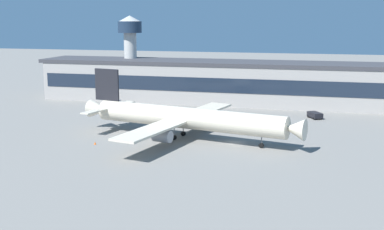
{
  "coord_description": "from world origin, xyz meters",
  "views": [
    {
      "loc": [
        18.5,
        -110.02,
        28.1
      ],
      "look_at": [
        -11.42,
        4.78,
        5.0
      ],
      "focal_mm": 46.81,
      "sensor_mm": 36.0,
      "label": 1
    }
  ],
  "objects_px": {
    "airliner": "(184,118)",
    "baggage_tug": "(115,102)",
    "traffic_cone_0": "(95,143)",
    "control_tower": "(130,46)",
    "pushback_tractor": "(315,115)"
  },
  "relations": [
    {
      "from": "pushback_tractor",
      "to": "control_tower",
      "type": "bearing_deg",
      "value": 159.73
    },
    {
      "from": "airliner",
      "to": "traffic_cone_0",
      "type": "height_order",
      "value": "airliner"
    },
    {
      "from": "airliner",
      "to": "control_tower",
      "type": "relative_size",
      "value": 1.94
    },
    {
      "from": "airliner",
      "to": "baggage_tug",
      "type": "xyz_separation_m",
      "value": [
        -34.2,
        38.56,
        -3.91
      ]
    },
    {
      "from": "traffic_cone_0",
      "to": "control_tower",
      "type": "bearing_deg",
      "value": 104.66
    },
    {
      "from": "control_tower",
      "to": "baggage_tug",
      "type": "distance_m",
      "value": 24.89
    },
    {
      "from": "airliner",
      "to": "baggage_tug",
      "type": "relative_size",
      "value": 14.1
    },
    {
      "from": "traffic_cone_0",
      "to": "baggage_tug",
      "type": "bearing_deg",
      "value": 108.27
    },
    {
      "from": "control_tower",
      "to": "traffic_cone_0",
      "type": "height_order",
      "value": "control_tower"
    },
    {
      "from": "airliner",
      "to": "pushback_tractor",
      "type": "distance_m",
      "value": 44.11
    },
    {
      "from": "control_tower",
      "to": "traffic_cone_0",
      "type": "bearing_deg",
      "value": -75.34
    },
    {
      "from": "traffic_cone_0",
      "to": "airliner",
      "type": "bearing_deg",
      "value": 30.43
    },
    {
      "from": "airliner",
      "to": "baggage_tug",
      "type": "distance_m",
      "value": 51.69
    },
    {
      "from": "control_tower",
      "to": "baggage_tug",
      "type": "xyz_separation_m",
      "value": [
        1.36,
        -18.05,
        -17.09
      ]
    },
    {
      "from": "airliner",
      "to": "traffic_cone_0",
      "type": "relative_size",
      "value": 87.7
    }
  ]
}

